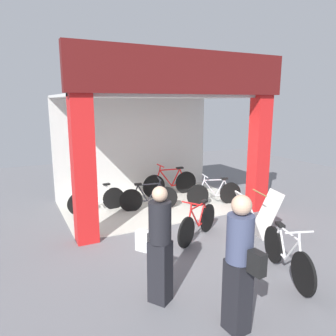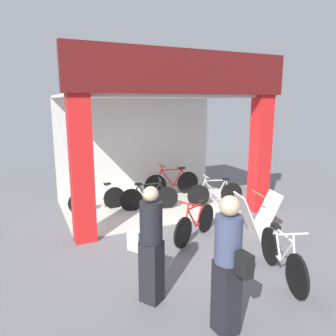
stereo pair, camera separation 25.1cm
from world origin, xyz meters
The scene contains 11 objects.
ground_plane centered at (0.00, 0.00, 0.00)m, with size 17.51×17.51×0.00m, color slate.
shop_facade centered at (0.00, 1.41, 1.98)m, with size 4.95×3.25×3.76m.
bicycle_inside_0 centered at (-0.34, 1.15, 0.33)m, with size 1.47×0.44×0.82m.
bicycle_inside_1 centered at (1.39, 0.75, 0.33)m, with size 1.49×0.45×0.84m.
bicycle_inside_2 centered at (-1.55, 1.61, 0.32)m, with size 1.46×0.40×0.80m.
bicycle_inside_3 centered at (0.75, 2.08, 0.38)m, with size 1.72×0.47×0.94m.
bicycle_parked_0 centered at (0.36, -2.72, 0.35)m, with size 0.59×1.52×0.88m.
bicycle_parked_1 centered at (-0.13, -0.87, 0.33)m, with size 1.33×0.81×0.83m.
sandwich_board_sign centered at (1.04, -1.31, 0.47)m, with size 0.94×0.70×0.94m.
pedestrian_0 centered at (-1.71, -2.40, 0.84)m, with size 0.47×0.55×1.65m.
pedestrian_1 centered at (-1.12, -3.37, 0.89)m, with size 0.34×0.54×1.71m.
Camera 1 is at (-3.40, -6.06, 2.73)m, focal length 34.36 mm.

